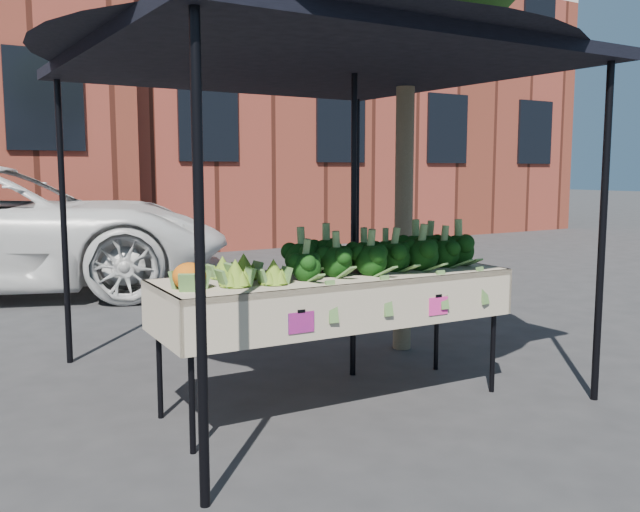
{
  "coord_description": "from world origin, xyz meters",
  "views": [
    {
      "loc": [
        -2.68,
        -3.82,
        1.59
      ],
      "look_at": [
        -0.19,
        0.18,
        1.0
      ],
      "focal_mm": 38.61,
      "sensor_mm": 36.0,
      "label": 1
    }
  ],
  "objects": [
    {
      "name": "broccoli_heap",
      "position": [
        0.2,
        0.01,
        1.04
      ],
      "size": [
        1.62,
        0.59,
        0.28
      ],
      "primitive_type": "ellipsoid",
      "color": "black",
      "rests_on": "table"
    },
    {
      "name": "building_right",
      "position": [
        7.0,
        12.5,
        4.25
      ],
      "size": [
        12.0,
        8.0,
        8.5
      ],
      "primitive_type": "cube",
      "color": "maroon",
      "rests_on": "ground"
    },
    {
      "name": "table",
      "position": [
        -0.19,
        -0.02,
        0.45
      ],
      "size": [
        2.44,
        0.92,
        0.9
      ],
      "color": "#C5B398",
      "rests_on": "ground"
    },
    {
      "name": "street_tree",
      "position": [
        1.14,
        0.91,
        2.31
      ],
      "size": [
        2.35,
        2.35,
        4.62
      ],
      "primitive_type": null,
      "color": "#1E4C14",
      "rests_on": "ground"
    },
    {
      "name": "ground",
      "position": [
        0.0,
        0.0,
        0.0
      ],
      "size": [
        90.0,
        90.0,
        0.0
      ],
      "primitive_type": "plane",
      "color": "#2A2A2D"
    },
    {
      "name": "romanesco_cluster",
      "position": [
        -0.85,
        0.02,
        1.01
      ],
      "size": [
        0.45,
        0.59,
        0.22
      ],
      "primitive_type": "ellipsoid",
      "color": "#8AA72A",
      "rests_on": "table"
    },
    {
      "name": "cauliflower_pair",
      "position": [
        -1.24,
        -0.07,
        1.0
      ],
      "size": [
        0.22,
        0.22,
        0.2
      ],
      "primitive_type": "ellipsoid",
      "color": "orange",
      "rests_on": "table"
    },
    {
      "name": "canopy",
      "position": [
        -0.05,
        0.56,
        1.37
      ],
      "size": [
        3.16,
        3.16,
        2.74
      ],
      "primitive_type": null,
      "color": "black",
      "rests_on": "ground"
    }
  ]
}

